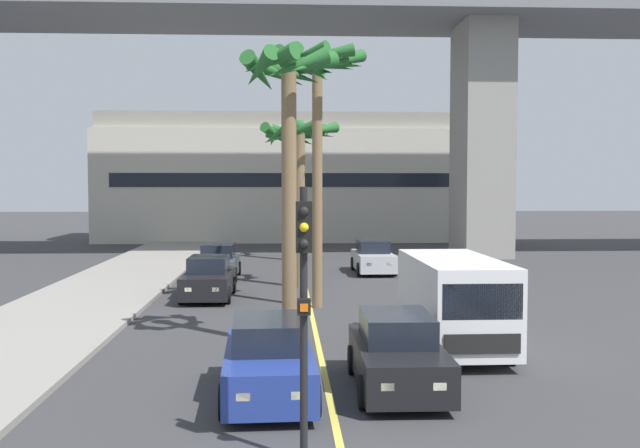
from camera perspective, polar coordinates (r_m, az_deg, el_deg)
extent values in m
cube|color=gray|center=(21.54, -22.30, -8.23)|extent=(4.80, 80.00, 0.15)
cube|color=#DBCC4C|center=(28.24, -1.02, -5.48)|extent=(0.14, 56.00, 0.01)
cube|color=slate|center=(43.62, -1.68, 17.18)|extent=(72.23, 8.00, 2.40)
cube|color=gray|center=(43.95, 12.60, 6.42)|extent=(2.80, 4.40, 13.62)
cube|color=beige|center=(55.80, -1.95, 3.03)|extent=(29.37, 8.00, 8.26)
cube|color=#9C998D|center=(56.00, -1.96, 7.88)|extent=(28.78, 7.20, 1.20)
cube|color=black|center=(51.79, -1.88, 3.48)|extent=(26.43, 0.04, 1.00)
cube|color=black|center=(15.27, 6.11, -10.72)|extent=(1.75, 4.12, 0.80)
cube|color=black|center=(15.27, 6.04, -8.11)|extent=(1.42, 2.07, 0.60)
cube|color=#F2EDCC|center=(13.42, 9.39, -12.47)|extent=(0.24, 0.08, 0.14)
cube|color=#F2EDCC|center=(13.27, 5.34, -12.63)|extent=(0.24, 0.08, 0.14)
cylinder|color=black|center=(14.27, 10.15, -12.83)|extent=(0.23, 0.64, 0.64)
cylinder|color=black|center=(14.03, 3.51, -13.07)|extent=(0.23, 0.64, 0.64)
cylinder|color=black|center=(16.68, 8.26, -10.46)|extent=(0.23, 0.64, 0.64)
cylinder|color=black|center=(16.47, 2.63, -10.61)|extent=(0.23, 0.64, 0.64)
cube|color=black|center=(27.24, -8.78, -4.61)|extent=(1.72, 4.11, 0.80)
cube|color=black|center=(27.30, -8.76, -3.15)|extent=(1.40, 2.06, 0.60)
cube|color=#F2EDCC|center=(25.20, -8.21, -5.12)|extent=(0.24, 0.08, 0.14)
cube|color=#F2EDCC|center=(25.31, -10.33, -5.10)|extent=(0.24, 0.08, 0.14)
cylinder|color=black|center=(25.95, -7.30, -5.57)|extent=(0.22, 0.64, 0.64)
cylinder|color=black|center=(26.13, -10.84, -5.53)|extent=(0.22, 0.64, 0.64)
cylinder|color=black|center=(28.45, -6.87, -4.79)|extent=(0.22, 0.64, 0.64)
cylinder|color=black|center=(28.62, -10.11, -4.77)|extent=(0.22, 0.64, 0.64)
cube|color=#B7BABF|center=(34.75, 4.20, -2.91)|extent=(1.76, 4.12, 0.80)
cube|color=black|center=(34.84, 4.17, -1.77)|extent=(1.42, 2.07, 0.60)
cube|color=#F2EDCC|center=(32.84, 5.49, -3.18)|extent=(0.24, 0.08, 0.14)
cube|color=#F2EDCC|center=(32.71, 3.87, -3.20)|extent=(0.24, 0.08, 0.14)
cylinder|color=black|center=(33.66, 5.86, -3.56)|extent=(0.23, 0.64, 0.64)
cylinder|color=black|center=(33.43, 3.13, -3.59)|extent=(0.23, 0.64, 0.64)
cylinder|color=black|center=(36.15, 5.19, -3.09)|extent=(0.23, 0.64, 0.64)
cylinder|color=black|center=(35.94, 2.64, -3.12)|extent=(0.23, 0.64, 0.64)
cube|color=navy|center=(14.66, -4.07, -11.30)|extent=(1.85, 4.16, 0.80)
cube|color=black|center=(14.65, -4.09, -8.58)|extent=(1.47, 2.10, 0.60)
cube|color=#F2EDCC|center=(12.73, -1.75, -13.31)|extent=(0.24, 0.09, 0.14)
cube|color=#F2EDCC|center=(12.71, -6.08, -13.35)|extent=(0.24, 0.09, 0.14)
cylinder|color=black|center=(13.54, -0.45, -13.66)|extent=(0.24, 0.65, 0.64)
cylinder|color=black|center=(13.52, -7.49, -13.72)|extent=(0.24, 0.65, 0.64)
cylinder|color=black|center=(15.99, -1.19, -11.03)|extent=(0.24, 0.65, 0.64)
cylinder|color=black|center=(15.96, -7.10, -11.08)|extent=(0.24, 0.65, 0.64)
cube|color=#4C5156|center=(32.86, -8.01, -3.28)|extent=(1.73, 4.11, 0.80)
cube|color=black|center=(32.94, -7.99, -2.08)|extent=(1.41, 2.06, 0.60)
cube|color=#F2EDCC|center=(30.82, -7.50, -3.61)|extent=(0.24, 0.08, 0.14)
cube|color=#F2EDCC|center=(30.91, -9.23, -3.60)|extent=(0.24, 0.08, 0.14)
cylinder|color=black|center=(31.56, -6.76, -4.01)|extent=(0.22, 0.64, 0.64)
cylinder|color=black|center=(31.72, -9.68, -4.00)|extent=(0.22, 0.64, 0.64)
cylinder|color=black|center=(34.08, -6.45, -3.48)|extent=(0.22, 0.64, 0.64)
cylinder|color=black|center=(34.23, -9.15, -3.47)|extent=(0.22, 0.64, 0.64)
cube|color=white|center=(18.87, 10.50, -5.83)|extent=(2.03, 5.21, 2.10)
cube|color=black|center=(16.37, 12.65, -5.98)|extent=(1.80, 0.09, 0.80)
cube|color=black|center=(16.49, 12.67, -9.20)|extent=(1.70, 0.07, 0.44)
cylinder|color=black|center=(17.83, 14.69, -9.45)|extent=(0.26, 0.76, 0.76)
cylinder|color=black|center=(17.35, 8.62, -9.73)|extent=(0.26, 0.76, 0.76)
cylinder|color=black|center=(20.75, 12.02, -7.63)|extent=(0.26, 0.76, 0.76)
cylinder|color=black|center=(20.34, 6.80, -7.81)|extent=(0.26, 0.76, 0.76)
cylinder|color=black|center=(11.09, -1.29, -7.95)|extent=(0.12, 0.12, 4.20)
cube|color=black|center=(10.76, -1.28, -0.24)|extent=(0.24, 0.20, 0.76)
sphere|color=black|center=(10.65, -1.27, 1.02)|extent=(0.14, 0.14, 0.14)
sphere|color=yellow|center=(10.66, -1.26, -0.27)|extent=(0.14, 0.14, 0.14)
sphere|color=black|center=(10.68, -1.26, -1.55)|extent=(0.14, 0.14, 0.14)
cube|color=black|center=(10.92, -1.27, -6.53)|extent=(0.20, 0.16, 0.24)
cube|color=orange|center=(10.84, -1.26, -6.60)|extent=(0.12, 0.03, 0.12)
cylinder|color=brown|center=(24.76, -0.22, 3.14)|extent=(0.35, 0.35, 8.47)
sphere|color=#236028|center=(25.14, -0.22, 13.18)|extent=(0.60, 0.60, 0.60)
cone|color=#236028|center=(25.25, 2.30, 12.53)|extent=(0.60, 2.25, 0.93)
cone|color=#236028|center=(25.87, 1.55, 12.45)|extent=(1.80, 1.95, 0.82)
cone|color=#236028|center=(26.15, 0.37, 12.37)|extent=(2.25, 1.05, 0.80)
cone|color=#236028|center=(26.03, -1.40, 12.10)|extent=(2.18, 1.37, 1.05)
cone|color=#236028|center=(25.32, -2.70, 12.52)|extent=(0.94, 2.26, 0.92)
cone|color=#236028|center=(24.71, -2.63, 12.59)|extent=(1.13, 2.24, 1.04)
cone|color=#236028|center=(24.19, -1.62, 12.93)|extent=(2.08, 1.62, 0.95)
cone|color=#236028|center=(24.04, 0.08, 13.14)|extent=(2.25, 0.59, 0.84)
cone|color=#236028|center=(24.38, 1.74, 12.66)|extent=(1.86, 1.89, 1.08)
cylinder|color=brown|center=(29.77, -1.62, 1.16)|extent=(0.45, 0.45, 6.42)
sphere|color=#236028|center=(29.84, -1.63, 7.62)|extent=(0.60, 0.60, 0.60)
cone|color=#236028|center=(29.82, 0.41, 7.21)|extent=(0.52, 2.17, 0.85)
cone|color=#236028|center=(30.71, -0.54, 7.15)|extent=(2.02, 1.58, 0.80)
cone|color=#236028|center=(30.87, -1.86, 7.06)|extent=(2.18, 0.64, 0.86)
cone|color=#236028|center=(30.34, -3.39, 6.90)|extent=(1.46, 2.07, 1.06)
cone|color=#236028|center=(29.25, -3.37, 7.07)|extent=(1.52, 2.05, 1.04)
cone|color=#236028|center=(28.82, -2.32, 7.12)|extent=(2.16, 1.15, 1.05)
cone|color=#236028|center=(29.09, -0.17, 7.38)|extent=(1.87, 1.79, 0.79)
cylinder|color=brown|center=(40.41, -2.33, 2.04)|extent=(0.47, 0.47, 6.93)
sphere|color=#236028|center=(40.51, -2.34, 7.16)|extent=(0.60, 0.60, 0.60)
cone|color=#236028|center=(40.49, -0.93, 6.88)|extent=(0.50, 2.04, 0.83)
cone|color=#236028|center=(41.28, -1.51, 6.63)|extent=(1.87, 1.58, 1.05)
cone|color=#236028|center=(41.38, -2.95, 6.75)|extent=(2.02, 1.27, 0.89)
cone|color=#236028|center=(40.35, -3.74, 6.70)|extent=(0.72, 2.06, 1.04)
cone|color=#236028|center=(39.67, -3.13, 6.88)|extent=(1.93, 1.49, 0.92)
cone|color=#236028|center=(39.70, -1.48, 6.83)|extent=(1.89, 1.55, 0.98)
cylinder|color=brown|center=(18.71, -2.45, 1.34)|extent=(0.39, 0.39, 7.30)
sphere|color=#236028|center=(18.97, -2.47, 12.89)|extent=(0.60, 0.60, 0.60)
cone|color=#236028|center=(19.06, -0.01, 11.86)|extent=(0.68, 1.72, 1.01)
cone|color=#236028|center=(19.40, -0.43, 12.08)|extent=(1.29, 1.65, 0.81)
cone|color=#236028|center=(19.73, -2.30, 11.73)|extent=(1.71, 0.57, 0.92)
cone|color=#236028|center=(19.67, -3.39, 11.71)|extent=(1.72, 1.04, 0.95)
cone|color=#236028|center=(19.25, -4.74, 11.67)|extent=(1.07, 1.70, 1.05)
cone|color=#236028|center=(18.58, -4.78, 12.05)|extent=(1.11, 1.70, 1.02)
cone|color=#236028|center=(18.30, -4.03, 12.62)|extent=(1.61, 1.37, 0.81)
cone|color=#236028|center=(18.15, -1.79, 12.33)|extent=(1.73, 0.85, 1.00)
cone|color=#236028|center=(18.39, -0.60, 12.41)|extent=(1.49, 1.51, 0.90)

